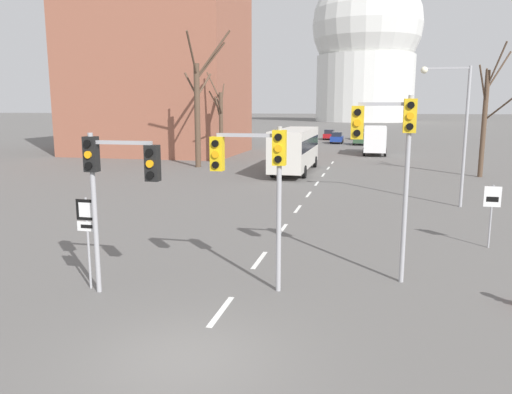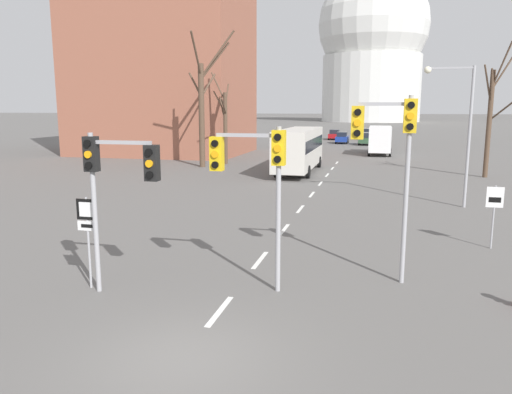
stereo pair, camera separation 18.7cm
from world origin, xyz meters
The scene contains 27 objects.
ground_plane centered at (0.00, 0.00, 0.00)m, with size 800.00×800.00×0.00m, color #5E5B59.
lane_stripe_0 centered at (0.00, 2.55, 0.00)m, with size 0.16×2.00×0.01m, color silver.
lane_stripe_1 centered at (0.00, 7.05, 0.00)m, with size 0.16×2.00×0.01m, color silver.
lane_stripe_2 centered at (0.00, 11.55, 0.00)m, with size 0.16×2.00×0.01m, color silver.
lane_stripe_3 centered at (0.00, 16.05, 0.00)m, with size 0.16×2.00×0.01m, color silver.
lane_stripe_4 centered at (0.00, 20.55, 0.00)m, with size 0.16×2.00×0.01m, color silver.
lane_stripe_5 centered at (0.00, 25.05, 0.00)m, with size 0.16×2.00×0.01m, color silver.
lane_stripe_6 centered at (0.00, 29.55, 0.00)m, with size 0.16×2.00×0.01m, color silver.
lane_stripe_7 centered at (0.00, 34.05, 0.00)m, with size 0.16×2.00×0.01m, color silver.
lane_stripe_8 centered at (0.00, 38.55, 0.00)m, with size 0.16×2.00×0.01m, color silver.
traffic_signal_near_left centered at (-3.16, 3.10, 3.41)m, with size 2.15×0.34×4.51m.
traffic_signal_near_right centered at (4.15, 5.90, 4.19)m, with size 1.82×0.34×5.53m.
traffic_signal_centre_tall centered at (0.53, 4.33, 3.54)m, with size 2.14×0.34×4.68m.
route_sign_post centered at (-4.18, 3.28, 1.84)m, with size 0.60×0.08×2.68m.
speed_limit_sign centered at (8.02, 10.51, 1.61)m, with size 0.60×0.08×2.37m.
street_lamp_right centered at (7.79, 18.60, 4.56)m, with size 2.48×0.36×7.25m.
sedan_near_left centered at (-3.28, 73.29, 0.80)m, with size 1.80×4.59×1.62m.
sedan_near_right centered at (1.86, 62.41, 0.85)m, with size 1.78×3.97×1.73m.
sedan_mid_centre centered at (1.57, 74.92, 0.89)m, with size 1.83×4.58×1.78m.
sedan_far_left centered at (-1.45, 64.55, 0.82)m, with size 1.77×3.97×1.65m.
city_bus centered at (-2.40, 30.63, 2.05)m, with size 2.66×10.80×3.48m.
delivery_truck centered at (3.89, 48.02, 1.70)m, with size 2.44×7.20×3.14m.
bare_tree_left_near centered at (-11.12, 32.33, 5.33)m, with size 4.67×5.34×11.59m.
bare_tree_right_near centered at (11.70, 31.09, 4.51)m, with size 2.66×2.07×9.74m.
bare_tree_left_far centered at (-10.04, 35.16, 3.83)m, with size 2.24×4.21×8.45m.
capitol_dome centered at (0.00, 182.67, 27.06)m, with size 39.33×39.33×55.55m.
apartment_block_left centered at (-19.96, 44.20, 12.78)m, with size 18.00×14.00×25.56m, color #935642.
Camera 2 is at (3.82, -9.02, 5.19)m, focal length 35.00 mm.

